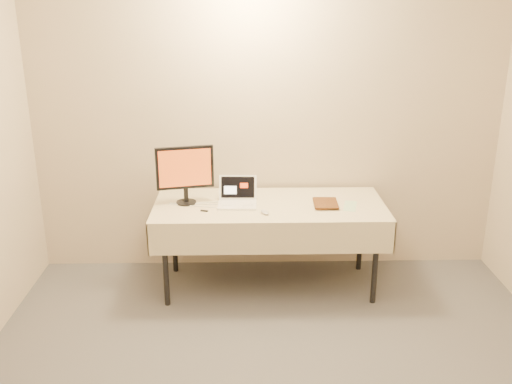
{
  "coord_description": "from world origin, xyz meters",
  "views": [
    {
      "loc": [
        -0.2,
        -2.26,
        2.33
      ],
      "look_at": [
        -0.11,
        1.99,
        0.86
      ],
      "focal_mm": 40.0,
      "sensor_mm": 36.0,
      "label": 1
    }
  ],
  "objects_px": {
    "laptop": "(237,198)",
    "book": "(314,190)",
    "table": "(269,211)",
    "monitor": "(185,170)"
  },
  "relations": [
    {
      "from": "laptop",
      "to": "book",
      "type": "xyz_separation_m",
      "value": [
        0.61,
        -0.05,
        0.08
      ]
    },
    {
      "from": "table",
      "to": "book",
      "type": "bearing_deg",
      "value": -5.5
    },
    {
      "from": "book",
      "to": "table",
      "type": "bearing_deg",
      "value": 176.73
    },
    {
      "from": "laptop",
      "to": "table",
      "type": "bearing_deg",
      "value": -2.11
    },
    {
      "from": "monitor",
      "to": "book",
      "type": "distance_m",
      "value": 1.04
    },
    {
      "from": "table",
      "to": "laptop",
      "type": "xyz_separation_m",
      "value": [
        -0.26,
        0.02,
        0.11
      ]
    },
    {
      "from": "table",
      "to": "book",
      "type": "distance_m",
      "value": 0.4
    },
    {
      "from": "table",
      "to": "monitor",
      "type": "xyz_separation_m",
      "value": [
        -0.67,
        0.03,
        0.34
      ]
    },
    {
      "from": "laptop",
      "to": "book",
      "type": "distance_m",
      "value": 0.62
    },
    {
      "from": "table",
      "to": "laptop",
      "type": "relative_size",
      "value": 5.9
    }
  ]
}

